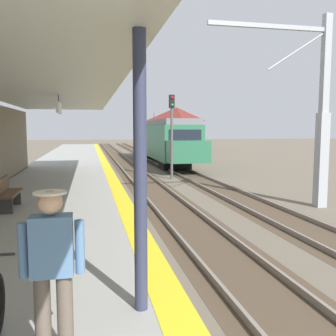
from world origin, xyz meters
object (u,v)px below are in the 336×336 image
object	(u,v)px
commuter_person	(53,269)
catenary_pylon_far_side	(316,117)
distant_trackside_house	(177,128)
platform_bench	(7,192)
rail_signal_post	(172,128)
approaching_train	(161,139)

from	to	relation	value
commuter_person	catenary_pylon_far_side	world-z (taller)	catenary_pylon_far_side
catenary_pylon_far_side	distant_trackside_house	xyz separation A→B (m)	(4.44, 42.23, -0.27)
catenary_pylon_far_side	distant_trackside_house	distance (m)	42.47
commuter_person	platform_bench	world-z (taller)	commuter_person
rail_signal_post	platform_bench	size ratio (longest dim) A/B	3.25
commuter_person	catenary_pylon_far_side	size ratio (longest dim) A/B	0.22
rail_signal_post	approaching_train	bearing A→B (deg)	82.21
catenary_pylon_far_side	platform_bench	xyz separation A→B (m)	(-10.98, -2.23, -2.23)
commuter_person	rail_signal_post	bearing A→B (deg)	74.14
commuter_person	distant_trackside_house	distance (m)	53.59
approaching_train	distant_trackside_house	xyz separation A→B (m)	(6.63, 21.76, 1.16)
commuter_person	distant_trackside_house	world-z (taller)	distant_trackside_house
approaching_train	platform_bench	xyz separation A→B (m)	(-8.80, -22.70, -0.80)
catenary_pylon_far_side	distant_trackside_house	world-z (taller)	catenary_pylon_far_side
rail_signal_post	commuter_person	bearing A→B (deg)	-105.86
catenary_pylon_far_side	platform_bench	size ratio (longest dim) A/B	4.69
approaching_train	platform_bench	distance (m)	24.36
catenary_pylon_far_side	distant_trackside_house	bearing A→B (deg)	83.99
catenary_pylon_far_side	platform_bench	distance (m)	11.43
approaching_train	commuter_person	world-z (taller)	approaching_train
platform_bench	distant_trackside_house	bearing A→B (deg)	70.86
approaching_train	rail_signal_post	bearing A→B (deg)	-97.79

